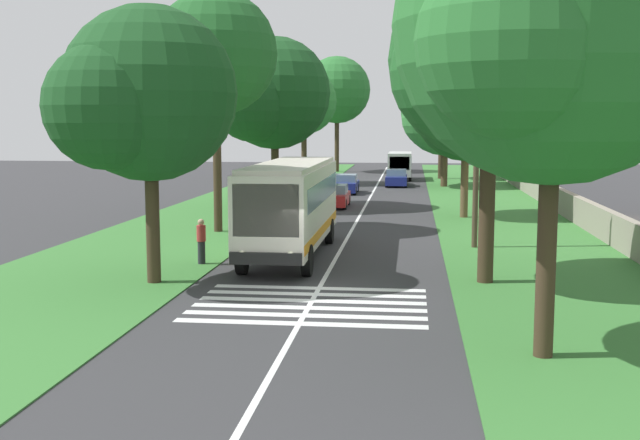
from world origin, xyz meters
TOP-DOWN VIEW (x-y plane):
  - ground at (0.00, 0.00)m, footprint 160.00×160.00m
  - grass_verge_left at (15.00, 8.20)m, footprint 120.00×8.00m
  - grass_verge_right at (15.00, -8.20)m, footprint 120.00×8.00m
  - centre_line at (15.00, 0.00)m, footprint 110.00×0.16m
  - coach_bus at (6.54, 1.80)m, footprint 11.16×2.62m
  - zebra_crossing at (-1.64, 0.00)m, footprint 4.95×6.80m
  - trailing_car_0 at (24.99, 1.91)m, footprint 4.30×1.78m
  - trailing_car_1 at (34.75, 1.99)m, footprint 4.30×1.78m
  - trailing_car_2 at (41.76, -1.66)m, footprint 4.30×1.78m
  - trailing_minibus_0 at (49.26, -1.83)m, footprint 6.00×2.14m
  - roadside_tree_left_0 at (42.92, 6.38)m, footprint 6.64×5.61m
  - roadside_tree_left_1 at (0.90, 5.68)m, footprint 7.21×5.68m
  - roadside_tree_left_2 at (23.84, 5.66)m, footprint 8.67×6.87m
  - roadside_tree_left_3 at (60.42, 5.22)m, footprint 8.25×7.10m
  - roadside_tree_left_4 at (13.09, 6.49)m, footprint 6.73×5.89m
  - roadside_tree_right_0 at (-6.22, -5.78)m, footprint 7.78×7.00m
  - roadside_tree_right_1 at (20.47, -5.74)m, footprint 6.88×5.68m
  - roadside_tree_right_2 at (41.70, -5.38)m, footprint 9.01×7.25m
  - roadside_tree_right_3 at (50.81, -5.47)m, footprint 8.06×6.71m
  - roadside_tree_right_4 at (2.18, -5.19)m, footprint 8.13×6.57m
  - utility_pole at (9.46, -5.59)m, footprint 0.24×1.40m
  - roadside_wall at (20.00, -11.60)m, footprint 70.00×0.40m
  - pedestrian at (4.29, 4.86)m, footprint 0.34×0.34m

SIDE VIEW (x-z plane):
  - ground at x=0.00m, z-range 0.00..0.00m
  - zebra_crossing at x=-1.64m, z-range 0.00..0.01m
  - centre_line at x=15.00m, z-range 0.00..0.01m
  - grass_verge_left at x=15.00m, z-range 0.00..0.04m
  - grass_verge_right at x=15.00m, z-range 0.00..0.04m
  - trailing_car_0 at x=24.99m, z-range -0.05..1.38m
  - trailing_car_1 at x=34.75m, z-range -0.05..1.38m
  - trailing_car_2 at x=41.76m, z-range -0.05..1.38m
  - roadside_wall at x=20.00m, z-range 0.04..1.45m
  - pedestrian at x=4.29m, z-range 0.06..1.75m
  - trailing_minibus_0 at x=49.26m, z-range 0.28..2.81m
  - coach_bus at x=6.54m, z-range 0.28..4.01m
  - utility_pole at x=9.46m, z-range 0.18..8.24m
  - roadside_tree_right_1 at x=20.47m, z-range 1.43..10.23m
  - roadside_tree_right_2 at x=41.70m, z-range 1.08..10.87m
  - roadside_tree_left_1 at x=0.90m, z-range 1.52..10.53m
  - roadside_tree_left_2 at x=23.84m, z-range 1.62..12.07m
  - roadside_tree_left_0 at x=42.92m, z-range 2.00..11.84m
  - roadside_tree_right_4 at x=2.18m, z-range 1.82..12.38m
  - roadside_tree_right_0 at x=-6.22m, z-range 1.83..12.70m
  - roadside_tree_right_3 at x=50.81m, z-range 2.37..14.13m
  - roadside_tree_left_4 at x=13.09m, z-range 2.67..14.14m
  - roadside_tree_left_3 at x=60.42m, z-range 2.43..14.67m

